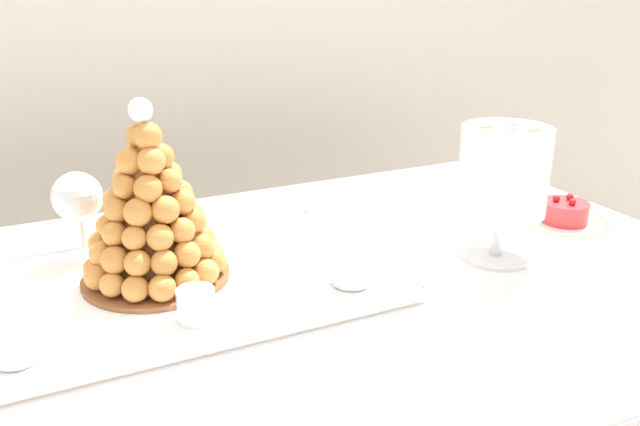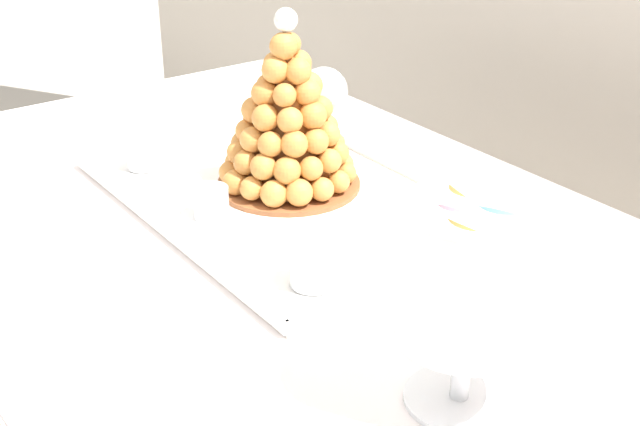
# 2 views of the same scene
# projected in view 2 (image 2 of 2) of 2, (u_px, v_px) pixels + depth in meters

# --- Properties ---
(buffet_table) EXTENTS (1.57, 0.92, 0.74)m
(buffet_table) POSITION_uv_depth(u_px,v_px,m) (290.00, 290.00, 1.29)
(buffet_table) COLOR brown
(buffet_table) RESTS_ON ground_plane
(serving_tray) EXTENTS (0.63, 0.42, 0.02)m
(serving_tray) POSITION_uv_depth(u_px,v_px,m) (286.00, 198.00, 1.36)
(serving_tray) COLOR white
(serving_tray) RESTS_ON buffet_table
(croquembouche) EXTENTS (0.23, 0.23, 0.28)m
(croquembouche) POSITION_uv_depth(u_px,v_px,m) (288.00, 121.00, 1.35)
(croquembouche) COLOR brown
(croquembouche) RESTS_ON serving_tray
(dessert_cup_left) EXTENTS (0.05, 0.05, 0.05)m
(dessert_cup_left) POSITION_uv_depth(u_px,v_px,m) (143.00, 154.00, 1.45)
(dessert_cup_left) COLOR silver
(dessert_cup_left) RESTS_ON serving_tray
(dessert_cup_mid_left) EXTENTS (0.05, 0.05, 0.05)m
(dessert_cup_mid_left) POSITION_uv_depth(u_px,v_px,m) (211.00, 203.00, 1.29)
(dessert_cup_mid_left) COLOR silver
(dessert_cup_mid_left) RESTS_ON serving_tray
(dessert_cup_centre) EXTENTS (0.06, 0.06, 0.05)m
(dessert_cup_centre) POSITION_uv_depth(u_px,v_px,m) (313.00, 267.00, 1.11)
(dessert_cup_centre) COLOR silver
(dessert_cup_centre) RESTS_ON serving_tray
(macaron_goblet) EXTENTS (0.15, 0.15, 0.24)m
(macaron_goblet) POSITION_uv_depth(u_px,v_px,m) (469.00, 275.00, 0.86)
(macaron_goblet) COLOR white
(macaron_goblet) RESTS_ON buffet_table
(wine_glass) EXTENTS (0.08, 0.08, 0.16)m
(wine_glass) POSITION_uv_depth(u_px,v_px,m) (324.00, 93.00, 1.49)
(wine_glass) COLOR silver
(wine_glass) RESTS_ON buffet_table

